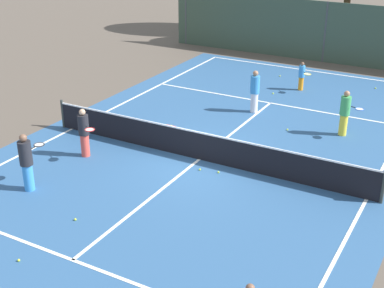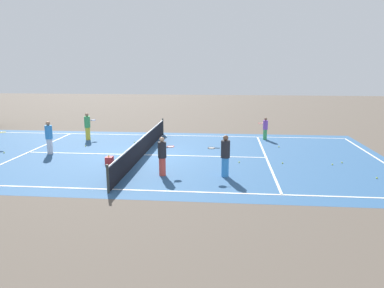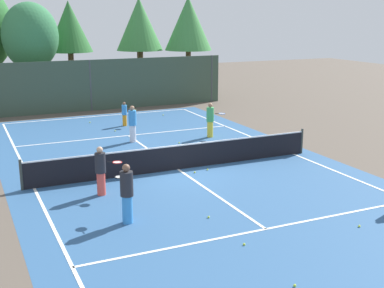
{
  "view_description": "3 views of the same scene",
  "coord_description": "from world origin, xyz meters",
  "px_view_note": "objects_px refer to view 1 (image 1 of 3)",
  "views": [
    {
      "loc": [
        7.7,
        -14.34,
        7.82
      ],
      "look_at": [
        0.05,
        -0.59,
        0.81
      ],
      "focal_mm": 50.49,
      "sensor_mm": 36.0,
      "label": 1
    },
    {
      "loc": [
        -18.39,
        -4.3,
        4.66
      ],
      "look_at": [
        -1.14,
        -2.67,
        0.89
      ],
      "focal_mm": 34.05,
      "sensor_mm": 36.0,
      "label": 2
    },
    {
      "loc": [
        -7.58,
        -17.92,
        5.96
      ],
      "look_at": [
        -0.05,
        -1.44,
        1.37
      ],
      "focal_mm": 48.2,
      "sensor_mm": 36.0,
      "label": 3
    }
  ],
  "objects_px": {
    "tennis_ball_13": "(297,163)",
    "player_2": "(27,162)",
    "player_5": "(345,113)",
    "tennis_ball_2": "(75,219)",
    "player_0": "(255,91)",
    "tennis_ball_10": "(219,172)",
    "tennis_ball_4": "(280,76)",
    "tennis_ball_0": "(200,170)",
    "tennis_ball_5": "(273,93)",
    "tennis_ball_11": "(19,260)",
    "tennis_ball_8": "(251,156)",
    "tennis_ball_1": "(287,130)",
    "player_3": "(302,76)",
    "player_1": "(84,132)",
    "tennis_ball_12": "(376,88)",
    "ball_crate": "(169,131)"
  },
  "relations": [
    {
      "from": "player_5",
      "to": "tennis_ball_0",
      "type": "height_order",
      "value": "player_5"
    },
    {
      "from": "player_1",
      "to": "tennis_ball_13",
      "type": "height_order",
      "value": "player_1"
    },
    {
      "from": "tennis_ball_2",
      "to": "ball_crate",
      "type": "bearing_deg",
      "value": 97.52
    },
    {
      "from": "player_2",
      "to": "tennis_ball_0",
      "type": "height_order",
      "value": "player_2"
    },
    {
      "from": "ball_crate",
      "to": "tennis_ball_10",
      "type": "distance_m",
      "value": 3.47
    },
    {
      "from": "player_0",
      "to": "tennis_ball_1",
      "type": "distance_m",
      "value": 2.41
    },
    {
      "from": "tennis_ball_12",
      "to": "tennis_ball_13",
      "type": "distance_m",
      "value": 9.38
    },
    {
      "from": "tennis_ball_4",
      "to": "tennis_ball_1",
      "type": "bearing_deg",
      "value": -67.08
    },
    {
      "from": "player_0",
      "to": "tennis_ball_10",
      "type": "bearing_deg",
      "value": -77.98
    },
    {
      "from": "tennis_ball_0",
      "to": "tennis_ball_2",
      "type": "bearing_deg",
      "value": -109.59
    },
    {
      "from": "player_0",
      "to": "player_1",
      "type": "bearing_deg",
      "value": -116.27
    },
    {
      "from": "player_5",
      "to": "tennis_ball_0",
      "type": "xyz_separation_m",
      "value": [
        -3.23,
        -5.13,
        -0.85
      ]
    },
    {
      "from": "tennis_ball_10",
      "to": "tennis_ball_12",
      "type": "xyz_separation_m",
      "value": [
        2.52,
        11.19,
        0.0
      ]
    },
    {
      "from": "tennis_ball_5",
      "to": "tennis_ball_11",
      "type": "xyz_separation_m",
      "value": [
        -0.75,
        -14.66,
        0.0
      ]
    },
    {
      "from": "tennis_ball_4",
      "to": "tennis_ball_10",
      "type": "xyz_separation_m",
      "value": [
        2.03,
        -10.87,
        0.0
      ]
    },
    {
      "from": "player_2",
      "to": "tennis_ball_11",
      "type": "height_order",
      "value": "player_2"
    },
    {
      "from": "player_5",
      "to": "tennis_ball_1",
      "type": "bearing_deg",
      "value": -163.64
    },
    {
      "from": "player_3",
      "to": "tennis_ball_2",
      "type": "relative_size",
      "value": 19.96
    },
    {
      "from": "tennis_ball_4",
      "to": "player_3",
      "type": "bearing_deg",
      "value": -44.24
    },
    {
      "from": "player_1",
      "to": "player_3",
      "type": "xyz_separation_m",
      "value": [
        4.06,
        10.36,
        -0.19
      ]
    },
    {
      "from": "tennis_ball_0",
      "to": "tennis_ball_12",
      "type": "relative_size",
      "value": 1.0
    },
    {
      "from": "tennis_ball_10",
      "to": "tennis_ball_11",
      "type": "distance_m",
      "value": 6.81
    },
    {
      "from": "tennis_ball_5",
      "to": "tennis_ball_8",
      "type": "distance_m",
      "value": 6.77
    },
    {
      "from": "player_2",
      "to": "player_1",
      "type": "bearing_deg",
      "value": 91.28
    },
    {
      "from": "tennis_ball_12",
      "to": "player_2",
      "type": "bearing_deg",
      "value": -115.06
    },
    {
      "from": "player_1",
      "to": "tennis_ball_4",
      "type": "xyz_separation_m",
      "value": [
        2.47,
        11.9,
        -0.84
      ]
    },
    {
      "from": "player_5",
      "to": "tennis_ball_4",
      "type": "relative_size",
      "value": 25.92
    },
    {
      "from": "tennis_ball_13",
      "to": "player_2",
      "type": "bearing_deg",
      "value": -139.22
    },
    {
      "from": "player_0",
      "to": "ball_crate",
      "type": "height_order",
      "value": "player_0"
    },
    {
      "from": "player_3",
      "to": "tennis_ball_1",
      "type": "height_order",
      "value": "player_3"
    },
    {
      "from": "tennis_ball_5",
      "to": "tennis_ball_10",
      "type": "bearing_deg",
      "value": -80.64
    },
    {
      "from": "player_5",
      "to": "tennis_ball_2",
      "type": "bearing_deg",
      "value": -116.8
    },
    {
      "from": "player_5",
      "to": "tennis_ball_4",
      "type": "xyz_separation_m",
      "value": [
        -4.65,
        5.86,
        -0.85
      ]
    },
    {
      "from": "player_0",
      "to": "tennis_ball_13",
      "type": "relative_size",
      "value": 26.57
    },
    {
      "from": "player_5",
      "to": "tennis_ball_1",
      "type": "distance_m",
      "value": 2.18
    },
    {
      "from": "tennis_ball_4",
      "to": "tennis_ball_5",
      "type": "bearing_deg",
      "value": -75.77
    },
    {
      "from": "tennis_ball_12",
      "to": "tennis_ball_4",
      "type": "bearing_deg",
      "value": -175.91
    },
    {
      "from": "player_5",
      "to": "tennis_ball_13",
      "type": "distance_m",
      "value": 3.35
    },
    {
      "from": "player_1",
      "to": "tennis_ball_8",
      "type": "xyz_separation_m",
      "value": [
        4.92,
        2.69,
        -0.84
      ]
    },
    {
      "from": "ball_crate",
      "to": "tennis_ball_0",
      "type": "xyz_separation_m",
      "value": [
        2.34,
        -1.94,
        -0.15
      ]
    },
    {
      "from": "tennis_ball_4",
      "to": "tennis_ball_13",
      "type": "relative_size",
      "value": 1.0
    },
    {
      "from": "ball_crate",
      "to": "tennis_ball_2",
      "type": "xyz_separation_m",
      "value": [
        0.82,
        -6.22,
        -0.15
      ]
    },
    {
      "from": "tennis_ball_0",
      "to": "tennis_ball_5",
      "type": "height_order",
      "value": "same"
    },
    {
      "from": "tennis_ball_2",
      "to": "tennis_ball_8",
      "type": "height_order",
      "value": "same"
    },
    {
      "from": "player_2",
      "to": "tennis_ball_5",
      "type": "distance_m",
      "value": 12.32
    },
    {
      "from": "tennis_ball_1",
      "to": "tennis_ball_0",
      "type": "bearing_deg",
      "value": -105.89
    },
    {
      "from": "tennis_ball_12",
      "to": "tennis_ball_10",
      "type": "bearing_deg",
      "value": -102.7
    },
    {
      "from": "tennis_ball_8",
      "to": "tennis_ball_13",
      "type": "distance_m",
      "value": 1.57
    },
    {
      "from": "player_1",
      "to": "tennis_ball_8",
      "type": "distance_m",
      "value": 5.67
    },
    {
      "from": "tennis_ball_2",
      "to": "tennis_ball_5",
      "type": "bearing_deg",
      "value": 86.46
    }
  ]
}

